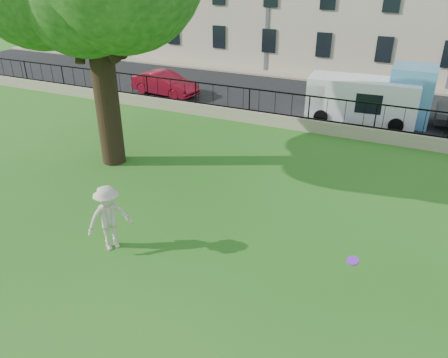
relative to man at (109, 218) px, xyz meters
The scene contains 9 objects.
ground 2.72m from the man, ahead, with size 120.00×120.00×0.00m, color #226618.
retaining_wall 11.85m from the man, 77.80° to the left, with size 50.00×0.40×0.60m, color gray.
iron_railing 11.83m from the man, 77.80° to the left, with size 50.00×0.05×1.13m.
street 16.48m from the man, 81.26° to the left, with size 60.00×9.00×0.01m, color black.
sidewalk 21.63m from the man, 83.36° to the left, with size 60.00×1.40×0.12m, color gray.
man is the anchor object (origin of this frame).
frisbee 6.52m from the man, ahead, with size 0.27×0.27×0.03m, color purple.
red_sedan 15.57m from the man, 116.27° to the left, with size 1.46×4.18×1.38m, color #A7142C.
white_van 14.67m from the man, 72.14° to the left, with size 5.17×2.02×2.17m, color white.
Camera 1 is at (4.68, -7.50, 7.37)m, focal length 35.00 mm.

